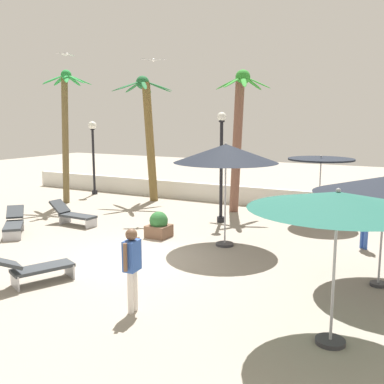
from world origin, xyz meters
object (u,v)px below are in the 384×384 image
(palm_tree_0, at_px, (66,122))
(seagull_1, at_px, (65,54))
(lounge_chair_0, at_px, (73,214))
(planter, at_px, (159,226))
(palm_tree_2, at_px, (148,124))
(guest_2, at_px, (132,262))
(palm_tree_1, at_px, (239,128))
(patio_umbrella_0, at_px, (226,154))
(seagull_0, at_px, (153,60))
(patio_umbrella_4, at_px, (321,163))
(patio_umbrella_3, at_px, (338,202))
(guest_1, at_px, (365,217))
(lounge_chair_2, at_px, (33,268))
(lounge_chair_1, at_px, (14,222))
(lamp_post_0, at_px, (93,147))
(lamp_post_1, at_px, (221,160))

(palm_tree_0, xyz_separation_m, seagull_1, (0.34, -0.20, 2.89))
(lounge_chair_0, height_order, planter, planter)
(palm_tree_2, height_order, guest_2, palm_tree_2)
(palm_tree_1, bearing_deg, palm_tree_0, -166.22)
(patio_umbrella_0, relative_size, seagull_0, 3.48)
(patio_umbrella_4, distance_m, palm_tree_2, 8.29)
(patio_umbrella_3, xyz_separation_m, guest_1, (-0.31, 6.32, -1.54))
(seagull_0, bearing_deg, lounge_chair_2, -76.76)
(palm_tree_2, xyz_separation_m, lounge_chair_0, (0.32, -5.44, -3.14))
(lounge_chair_2, height_order, seagull_1, seagull_1)
(lounge_chair_1, height_order, seagull_0, seagull_0)
(patio_umbrella_3, distance_m, palm_tree_0, 15.25)
(lamp_post_0, distance_m, lounge_chair_2, 12.78)
(seagull_1, bearing_deg, guest_1, -5.03)
(seagull_1, distance_m, planter, 9.37)
(lamp_post_1, distance_m, seagull_0, 4.90)
(palm_tree_1, relative_size, palm_tree_2, 1.00)
(guest_1, bearing_deg, lamp_post_0, 164.45)
(guest_2, bearing_deg, lamp_post_0, 133.25)
(guest_2, bearing_deg, lamp_post_1, 102.24)
(palm_tree_0, height_order, lounge_chair_0, palm_tree_0)
(lounge_chair_1, bearing_deg, seagull_0, 67.22)
(guest_1, xyz_separation_m, planter, (-6.06, -1.79, -0.56))
(palm_tree_2, height_order, seagull_0, seagull_0)
(lounge_chair_2, xyz_separation_m, seagull_1, (-6.14, 7.84, 6.12))
(planter, bearing_deg, guest_1, 16.50)
(lamp_post_1, xyz_separation_m, planter, (-0.88, -2.91, -1.94))
(lounge_chair_2, relative_size, seagull_0, 2.13)
(guest_2, bearing_deg, patio_umbrella_3, 8.35)
(patio_umbrella_0, distance_m, palm_tree_1, 5.11)
(lamp_post_0, height_order, planter, lamp_post_0)
(guest_1, bearing_deg, patio_umbrella_0, -156.11)
(patio_umbrella_4, relative_size, palm_tree_2, 0.44)
(lamp_post_0, bearing_deg, guest_2, -46.75)
(lamp_post_0, distance_m, guest_2, 14.63)
(palm_tree_0, bearing_deg, lamp_post_1, -1.39)
(palm_tree_1, bearing_deg, guest_1, -30.40)
(lounge_chair_1, bearing_deg, lounge_chair_2, -35.74)
(palm_tree_2, distance_m, guest_1, 11.00)
(seagull_1, bearing_deg, lounge_chair_2, -51.90)
(palm_tree_2, xyz_separation_m, lamp_post_0, (-3.37, 0.10, -1.13))
(lounge_chair_1, bearing_deg, guest_2, -23.81)
(patio_umbrella_4, distance_m, lamp_post_1, 3.60)
(palm_tree_1, bearing_deg, seagull_1, -164.08)
(guest_1, bearing_deg, planter, -163.50)
(palm_tree_1, bearing_deg, lounge_chair_2, -95.87)
(lamp_post_1, xyz_separation_m, seagull_1, (-7.34, -0.02, 4.20))
(planter, bearing_deg, lamp_post_1, 73.26)
(palm_tree_1, xyz_separation_m, lamp_post_0, (-8.07, 0.59, -1.05))
(lounge_chair_2, bearing_deg, patio_umbrella_0, 62.78)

